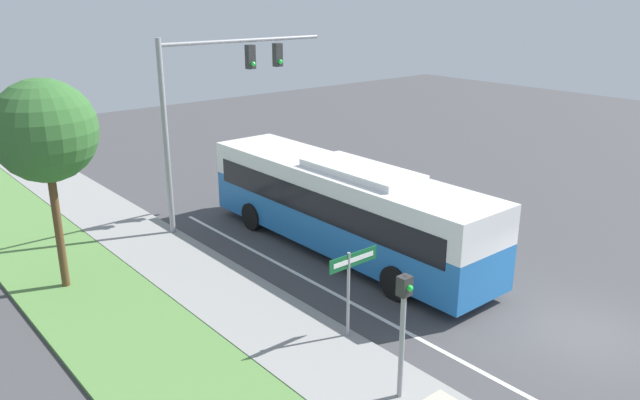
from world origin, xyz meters
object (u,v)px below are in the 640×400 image
bus (343,203)px  street_sign (351,277)px  signal_gantry (214,92)px  pedestrian_signal (403,318)px

bus → street_sign: 5.90m
bus → street_sign: size_ratio=4.93×
signal_gantry → street_sign: (-1.99, -9.75, -3.39)m
pedestrian_signal → street_sign: 2.86m
bus → pedestrian_signal: (-4.74, -7.21, 0.30)m
signal_gantry → street_sign: bearing=-101.5°
signal_gantry → street_sign: size_ratio=2.92×
bus → signal_gantry: size_ratio=1.68×
bus → pedestrian_signal: bus is taller
bus → street_sign: bearing=-129.8°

